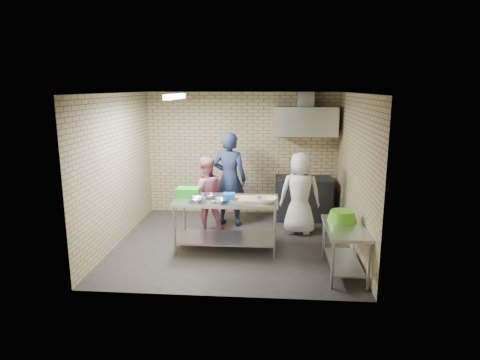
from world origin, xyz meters
name	(u,v)px	position (x,y,z in m)	size (l,w,h in m)	color
floor	(234,244)	(0.00, 0.00, 0.00)	(4.20, 4.20, 0.00)	black
ceiling	(233,93)	(0.00, 0.00, 2.70)	(4.20, 4.20, 0.00)	black
back_wall	(242,154)	(0.00, 2.00, 1.35)	(4.20, 0.06, 2.70)	#9E8B63
front_wall	(219,201)	(0.00, -2.00, 1.35)	(4.20, 0.06, 2.70)	#9E8B63
left_wall	(117,169)	(-2.10, 0.00, 1.35)	(0.06, 4.00, 2.70)	#9E8B63
right_wall	(355,173)	(2.10, 0.00, 1.35)	(0.06, 4.00, 2.70)	#9E8B63
prep_table	(227,224)	(-0.10, -0.20, 0.45)	(1.79, 0.89, 0.89)	silver
side_counter	(344,250)	(1.80, -1.10, 0.38)	(0.60, 1.20, 0.75)	silver
stove	(303,198)	(1.35, 1.65, 0.45)	(1.20, 0.70, 0.90)	black
range_hood	(305,121)	(1.35, 1.70, 2.10)	(1.30, 0.60, 0.60)	silver
hood_duct	(306,99)	(1.35, 1.85, 2.55)	(0.35, 0.30, 0.30)	#A5A8AD
wall_shelf	(319,129)	(1.65, 1.89, 1.92)	(0.80, 0.20, 0.04)	#3F2B19
fluorescent_fixture	(175,97)	(-1.00, 0.00, 2.64)	(0.10, 1.25, 0.08)	white
green_crate	(188,192)	(-0.80, -0.08, 0.97)	(0.40, 0.30, 0.16)	green
blue_tub	(229,197)	(-0.05, -0.30, 0.96)	(0.20, 0.20, 0.13)	blue
cutting_board	(247,199)	(0.25, -0.22, 0.91)	(0.55, 0.42, 0.03)	tan
mixing_bowl_a	(196,200)	(-0.60, -0.40, 0.93)	(0.28, 0.28, 0.07)	#B0B4B8
mixing_bowl_b	(210,196)	(-0.40, -0.15, 0.93)	(0.21, 0.21, 0.07)	#A8AAAF
mixing_bowl_c	(219,200)	(-0.20, -0.42, 0.93)	(0.26, 0.26, 0.06)	silver
ceramic_bowl	(267,200)	(0.60, -0.35, 0.94)	(0.34, 0.34, 0.08)	beige
green_basin	(342,216)	(1.78, -0.85, 0.83)	(0.46, 0.46, 0.17)	#59C626
bottle_red	(307,124)	(1.40, 1.89, 2.03)	(0.07, 0.07, 0.18)	#B22619
bottle_green	(326,125)	(1.80, 1.89, 2.02)	(0.06, 0.06, 0.15)	green
man_navy	(230,179)	(-0.19, 1.12, 0.96)	(0.70, 0.46, 1.93)	black
woman_pink	(206,194)	(-0.61, 0.70, 0.74)	(0.72, 0.56, 1.49)	#C86A82
woman_white	(300,193)	(1.22, 0.70, 0.80)	(0.78, 0.51, 1.60)	silver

